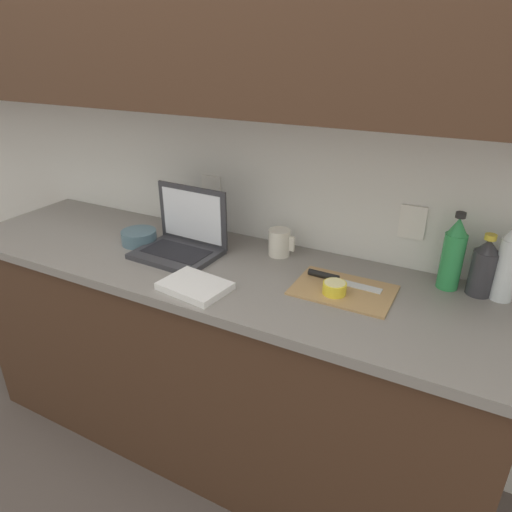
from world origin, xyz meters
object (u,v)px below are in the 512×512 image
object	(u,v)px
bottle_oil_tall	(483,268)
bowl_white	(139,237)
laptop	(183,238)
knife	(332,278)
bottle_water_clear	(509,262)
measuring_cup	(280,242)
lemon_half_cut	(334,288)
cutting_board	(343,290)
bottle_green_soda	(453,254)

from	to	relation	value
bottle_oil_tall	bowl_white	size ratio (longest dim) A/B	1.49
laptop	knife	bearing A→B (deg)	5.82
bottle_water_clear	laptop	bearing A→B (deg)	-170.69
bottle_water_clear	measuring_cup	xyz separation A→B (m)	(-0.77, -0.03, -0.08)
laptop	lemon_half_cut	distance (m)	0.64
cutting_board	bottle_oil_tall	xyz separation A→B (m)	(0.40, 0.19, 0.09)
bowl_white	cutting_board	bearing A→B (deg)	0.40
lemon_half_cut	bowl_white	distance (m)	0.85
laptop	bowl_white	size ratio (longest dim) A/B	2.28
laptop	bowl_white	bearing A→B (deg)	-173.71
cutting_board	lemon_half_cut	bearing A→B (deg)	-113.72
cutting_board	bottle_green_soda	distance (m)	0.37
measuring_cup	bottle_water_clear	bearing A→B (deg)	2.22
bottle_oil_tall	measuring_cup	size ratio (longest dim) A/B	2.01
laptop	lemon_half_cut	bearing A→B (deg)	-2.02
bottle_oil_tall	cutting_board	bearing A→B (deg)	-154.27
cutting_board	bottle_oil_tall	size ratio (longest dim) A/B	1.55
bottle_oil_tall	bottle_green_soda	bearing A→B (deg)	-180.00
cutting_board	lemon_half_cut	world-z (taller)	lemon_half_cut
lemon_half_cut	bottle_green_soda	distance (m)	0.40
lemon_half_cut	measuring_cup	size ratio (longest dim) A/B	0.74
measuring_cup	bowl_white	distance (m)	0.58
bowl_white	bottle_water_clear	bearing A→B (deg)	8.45
laptop	bottle_green_soda	world-z (taller)	bottle_green_soda
laptop	lemon_half_cut	world-z (taller)	laptop
bottle_oil_tall	bowl_white	bearing A→B (deg)	-171.12
laptop	knife	xyz separation A→B (m)	(0.60, 0.04, -0.04)
bottle_oil_tall	lemon_half_cut	bearing A→B (deg)	-150.76
bottle_oil_tall	bowl_white	distance (m)	1.28
bottle_oil_tall	bottle_water_clear	xyz separation A→B (m)	(0.06, -0.00, 0.04)
knife	bottle_green_soda	bearing A→B (deg)	24.05
cutting_board	measuring_cup	bearing A→B (deg)	152.52
measuring_cup	knife	bearing A→B (deg)	-24.83
bottle_green_soda	cutting_board	bearing A→B (deg)	-147.51
laptop	bowl_white	distance (m)	0.21
lemon_half_cut	bottle_oil_tall	world-z (taller)	bottle_oil_tall
knife	bowl_white	size ratio (longest dim) A/B	1.83
laptop	bottle_oil_tall	size ratio (longest dim) A/B	1.53
cutting_board	measuring_cup	world-z (taller)	measuring_cup
lemon_half_cut	bottle_oil_tall	xyz separation A→B (m)	(0.41, 0.23, 0.07)
bottle_water_clear	bottle_green_soda	bearing A→B (deg)	180.00
laptop	bottle_water_clear	world-z (taller)	bottle_water_clear
lemon_half_cut	bowl_white	size ratio (longest dim) A/B	0.55
bottle_green_soda	bowl_white	distance (m)	1.19
bottle_oil_tall	bowl_white	xyz separation A→B (m)	(-1.26, -0.20, -0.07)
knife	lemon_half_cut	xyz separation A→B (m)	(0.04, -0.08, 0.01)
bottle_green_soda	measuring_cup	distance (m)	0.61
lemon_half_cut	cutting_board	bearing A→B (deg)	66.28
cutting_board	bowl_white	world-z (taller)	bowl_white
bottle_water_clear	bowl_white	distance (m)	1.34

